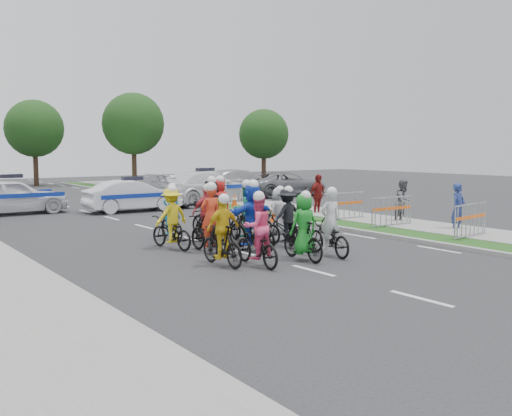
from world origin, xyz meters
TOP-DOWN VIEW (x-y plane):
  - ground at (0.00, 0.00)m, footprint 90.00×90.00m
  - curb_right at (5.10, 5.00)m, footprint 0.20×60.00m
  - grass_strip at (5.80, 5.00)m, footprint 1.20×60.00m
  - sidewalk_right at (7.60, 5.00)m, footprint 2.40×60.00m
  - rider_0 at (1.58, 1.16)m, footprint 0.88×1.84m
  - rider_1 at (0.60, 1.05)m, footprint 0.78×1.70m
  - rider_2 at (-0.71, 1.20)m, footprint 0.78×1.79m
  - rider_3 at (-1.38, 1.67)m, footprint 0.88×1.66m
  - rider_4 at (1.50, 2.82)m, footprint 0.98×1.72m
  - rider_5 at (0.34, 2.88)m, footprint 1.59×1.90m
  - rider_6 at (-0.74, 3.29)m, footprint 0.71×1.89m
  - rider_7 at (1.93, 3.74)m, footprint 0.77×1.65m
  - rider_8 at (0.99, 4.14)m, footprint 0.83×1.89m
  - rider_9 at (-0.12, 4.48)m, footprint 0.94×1.75m
  - rider_10 at (-1.28, 4.45)m, footprint 1.06×1.81m
  - rider_11 at (0.47, 5.23)m, footprint 1.59×1.90m
  - rider_12 at (-0.53, 5.89)m, footprint 0.79×1.76m
  - rider_13 at (1.48, 6.35)m, footprint 0.84×1.84m
  - police_car_0 at (-2.85, 15.78)m, footprint 4.50×1.82m
  - police_car_1 at (1.74, 13.88)m, footprint 4.22×1.58m
  - police_car_2 at (5.90, 14.62)m, footprint 5.96×3.09m
  - civilian_sedan at (10.01, 17.51)m, footprint 5.57×2.69m
  - civilian_suv at (12.25, 16.19)m, footprint 5.16×2.66m
  - spectator_0 at (7.93, 1.71)m, footprint 0.62×0.42m
  - spectator_1 at (8.10, 4.13)m, footprint 0.85×0.69m
  - spectator_2 at (7.29, 7.92)m, footprint 1.06×0.61m
  - barrier_0 at (6.70, 0.43)m, footprint 2.05×0.74m
  - barrier_1 at (6.70, 3.48)m, footprint 2.01×0.55m
  - barrier_2 at (6.70, 5.78)m, footprint 2.02×0.58m
  - cone_0 at (4.62, 7.51)m, footprint 0.40×0.40m
  - cone_1 at (5.96, 12.12)m, footprint 0.40×0.40m
  - tree_1 at (9.00, 30.00)m, footprint 4.55×4.55m
  - tree_2 at (18.00, 26.00)m, footprint 3.85×3.85m
  - tree_4 at (3.00, 34.00)m, footprint 4.20×4.20m

SIDE VIEW (x-z plane):
  - ground at x=0.00m, z-range 0.00..0.00m
  - grass_strip at x=5.80m, z-range 0.00..0.11m
  - curb_right at x=5.10m, z-range 0.00..0.12m
  - sidewalk_right at x=7.60m, z-range 0.00..0.13m
  - cone_0 at x=4.62m, z-range -0.01..0.69m
  - cone_1 at x=5.96m, z-range -0.01..0.69m
  - barrier_0 at x=6.70m, z-range 0.00..1.12m
  - barrier_1 at x=6.70m, z-range 0.00..1.12m
  - barrier_2 at x=6.70m, z-range 0.00..1.12m
  - rider_12 at x=-0.53m, z-range -0.29..1.45m
  - rider_0 at x=1.58m, z-range -0.30..1.50m
  - rider_6 at x=-0.74m, z-range -0.32..1.58m
  - rider_7 at x=1.93m, z-range -0.18..1.50m
  - rider_2 at x=-0.71m, z-range -0.23..1.56m
  - rider_3 at x=-1.38m, z-range -0.19..1.54m
  - rider_4 at x=1.50m, z-range -0.19..1.55m
  - rider_1 at x=0.60m, z-range -0.19..1.56m
  - rider_9 at x=-0.12m, z-range -0.20..1.58m
  - police_car_1 at x=1.74m, z-range 0.00..1.38m
  - rider_10 at x=-1.28m, z-range -0.19..1.58m
  - rider_8 at x=0.99m, z-range -0.24..1.63m
  - civilian_suv at x=12.25m, z-range 0.00..1.39m
  - rider_13 at x=1.48m, z-range -0.21..1.68m
  - police_car_0 at x=-2.85m, z-range 0.00..1.53m
  - civilian_sedan at x=10.01m, z-range 0.00..1.56m
  - rider_11 at x=0.47m, z-range -0.16..1.79m
  - rider_5 at x=0.34m, z-range -0.16..1.79m
  - spectator_0 at x=7.93m, z-range 0.00..1.63m
  - spectator_1 at x=8.10m, z-range 0.00..1.64m
  - police_car_2 at x=5.90m, z-range 0.00..1.65m
  - spectator_2 at x=7.29m, z-range 0.00..1.71m
  - tree_2 at x=18.00m, z-range 0.95..6.72m
  - tree_4 at x=3.00m, z-range 1.04..7.34m
  - tree_1 at x=9.00m, z-range 1.12..7.95m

